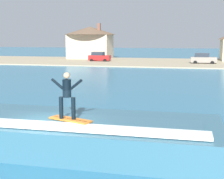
{
  "coord_description": "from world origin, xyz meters",
  "views": [
    {
      "loc": [
        4.96,
        -10.91,
        4.44
      ],
      "look_at": [
        0.99,
        6.21,
        1.64
      ],
      "focal_mm": 52.47,
      "sensor_mm": 36.0,
      "label": 1
    }
  ],
  "objects_px": {
    "surfboard": "(70,120)",
    "car_near_shore": "(99,57)",
    "wave_crest": "(84,133)",
    "car_far_shore": "(203,59)",
    "house_with_chimney": "(90,40)",
    "surfer": "(67,93)"
  },
  "relations": [
    {
      "from": "surfer",
      "to": "car_near_shore",
      "type": "relative_size",
      "value": 0.46
    },
    {
      "from": "wave_crest",
      "to": "car_near_shore",
      "type": "relative_size",
      "value": 2.8
    },
    {
      "from": "house_with_chimney",
      "to": "wave_crest",
      "type": "bearing_deg",
      "value": -73.47
    },
    {
      "from": "car_near_shore",
      "to": "car_far_shore",
      "type": "relative_size",
      "value": 0.92
    },
    {
      "from": "car_far_shore",
      "to": "surfer",
      "type": "bearing_deg",
      "value": -98.61
    },
    {
      "from": "wave_crest",
      "to": "house_with_chimney",
      "type": "relative_size",
      "value": 1.03
    },
    {
      "from": "surfboard",
      "to": "car_near_shore",
      "type": "relative_size",
      "value": 0.48
    },
    {
      "from": "wave_crest",
      "to": "car_far_shore",
      "type": "height_order",
      "value": "car_far_shore"
    },
    {
      "from": "surfer",
      "to": "car_near_shore",
      "type": "distance_m",
      "value": 48.18
    },
    {
      "from": "surfboard",
      "to": "car_far_shore",
      "type": "distance_m",
      "value": 45.89
    },
    {
      "from": "wave_crest",
      "to": "surfer",
      "type": "height_order",
      "value": "surfer"
    },
    {
      "from": "surfboard",
      "to": "house_with_chimney",
      "type": "xyz_separation_m",
      "value": [
        -15.45,
        53.81,
        2.52
      ]
    },
    {
      "from": "wave_crest",
      "to": "house_with_chimney",
      "type": "xyz_separation_m",
      "value": [
        -15.76,
        53.12,
        3.25
      ]
    },
    {
      "from": "wave_crest",
      "to": "surfboard",
      "type": "height_order",
      "value": "surfboard"
    },
    {
      "from": "surfboard",
      "to": "surfer",
      "type": "xyz_separation_m",
      "value": [
        -0.1,
        -0.03,
        1.03
      ]
    },
    {
      "from": "surfboard",
      "to": "surfer",
      "type": "relative_size",
      "value": 1.03
    },
    {
      "from": "surfer",
      "to": "house_with_chimney",
      "type": "xyz_separation_m",
      "value": [
        -15.35,
        53.84,
        1.49
      ]
    },
    {
      "from": "wave_crest",
      "to": "car_far_shore",
      "type": "distance_m",
      "value": 45.17
    },
    {
      "from": "surfboard",
      "to": "house_with_chimney",
      "type": "relative_size",
      "value": 0.17
    },
    {
      "from": "wave_crest",
      "to": "surfboard",
      "type": "relative_size",
      "value": 5.89
    },
    {
      "from": "car_near_shore",
      "to": "car_far_shore",
      "type": "xyz_separation_m",
      "value": [
        18.39,
        -1.34,
        0.0
      ]
    },
    {
      "from": "surfer",
      "to": "car_near_shore",
      "type": "height_order",
      "value": "surfer"
    }
  ]
}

